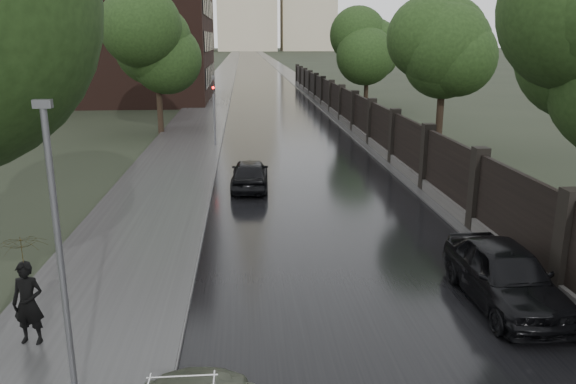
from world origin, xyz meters
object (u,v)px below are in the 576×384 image
(tree_right_c, at_px, (367,51))
(traffic_light, at_px, (214,105))
(car_right_near, at_px, (505,275))
(tree_right_b, at_px, (444,59))
(lamp_post, at_px, (61,265))
(hatchback_left, at_px, (250,174))
(tree_left_far, at_px, (156,50))
(pedestrian_umbrella, at_px, (22,259))

(tree_right_c, relative_size, traffic_light, 1.75)
(car_right_near, bearing_deg, tree_right_b, 75.52)
(tree_right_b, bearing_deg, lamp_post, -122.18)
(lamp_post, bearing_deg, tree_right_c, 71.48)
(lamp_post, bearing_deg, car_right_near, 21.77)
(lamp_post, relative_size, hatchback_left, 1.39)
(traffic_light, bearing_deg, tree_right_c, 51.82)
(tree_left_far, distance_m, car_right_near, 27.82)
(lamp_post, height_order, traffic_light, lamp_post)
(tree_right_c, height_order, car_right_near, tree_right_c)
(tree_right_b, distance_m, pedestrian_umbrella, 23.42)
(tree_left_far, bearing_deg, car_right_near, -65.92)
(lamp_post, relative_size, traffic_light, 1.28)
(tree_left_far, xyz_separation_m, car_right_near, (11.20, -25.06, -4.52))
(pedestrian_umbrella, bearing_deg, traffic_light, 90.28)
(tree_left_far, bearing_deg, pedestrian_umbrella, -87.55)
(car_right_near, bearing_deg, pedestrian_umbrella, -173.75)
(lamp_post, relative_size, pedestrian_umbrella, 1.96)
(pedestrian_umbrella, bearing_deg, tree_right_c, 75.56)
(traffic_light, height_order, hatchback_left, traffic_light)
(traffic_light, distance_m, pedestrian_umbrella, 21.39)
(hatchback_left, distance_m, pedestrian_umbrella, 12.84)
(lamp_post, xyz_separation_m, pedestrian_umbrella, (-1.48, 2.27, -0.77))
(tree_right_b, xyz_separation_m, pedestrian_umbrella, (-14.38, -18.23, -3.05))
(lamp_post, height_order, pedestrian_umbrella, lamp_post)
(hatchback_left, distance_m, car_right_near, 12.22)
(tree_right_b, distance_m, traffic_light, 12.44)
(tree_right_b, distance_m, lamp_post, 24.33)
(car_right_near, distance_m, pedestrian_umbrella, 10.22)
(traffic_light, bearing_deg, pedestrian_umbrella, -96.93)
(tree_left_far, height_order, pedestrian_umbrella, tree_left_far)
(tree_right_c, bearing_deg, lamp_post, -108.52)
(tree_left_far, distance_m, tree_right_b, 17.45)
(tree_left_far, xyz_separation_m, tree_right_c, (15.50, 10.00, -0.29))
(tree_right_c, bearing_deg, pedestrian_umbrella, -111.65)
(tree_right_b, height_order, lamp_post, tree_right_b)
(car_right_near, bearing_deg, lamp_post, -158.57)
(tree_right_b, height_order, tree_right_c, same)
(lamp_post, xyz_separation_m, car_right_near, (8.60, 3.44, -1.95))
(lamp_post, relative_size, car_right_near, 1.21)
(traffic_light, relative_size, hatchback_left, 1.09)
(tree_right_b, relative_size, pedestrian_umbrella, 2.68)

